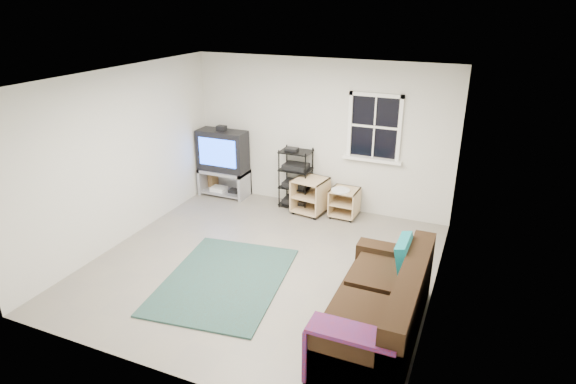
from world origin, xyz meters
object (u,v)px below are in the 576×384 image
at_px(av_rack, 296,182).
at_px(sofa, 380,309).
at_px(tv_unit, 223,158).
at_px(side_table_right, 345,200).
at_px(side_table_left, 311,194).

height_order(av_rack, sofa, av_rack).
bearing_deg(tv_unit, side_table_right, -0.85).
xyz_separation_m(tv_unit, av_rack, (1.44, 0.04, -0.28)).
distance_m(side_table_left, side_table_right, 0.59).
relative_size(side_table_left, side_table_right, 1.20).
bearing_deg(av_rack, sofa, -53.29).
bearing_deg(sofa, side_table_right, 113.80).
xyz_separation_m(tv_unit, side_table_right, (2.37, -0.04, -0.45)).
height_order(tv_unit, sofa, tv_unit).
bearing_deg(side_table_left, sofa, -56.72).
xyz_separation_m(av_rack, side_table_left, (0.35, -0.13, -0.13)).
height_order(side_table_left, side_table_right, side_table_left).
bearing_deg(side_table_right, sofa, -66.20).
bearing_deg(tv_unit, sofa, -38.69).
bearing_deg(side_table_left, side_table_right, 5.28).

